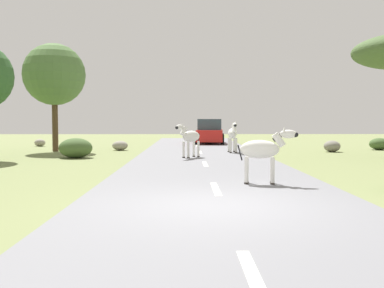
# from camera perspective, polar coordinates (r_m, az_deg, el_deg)

# --- Properties ---
(ground_plane) EXTENTS (90.00, 90.00, 0.00)m
(ground_plane) POSITION_cam_1_polar(r_m,az_deg,el_deg) (8.59, 3.38, -8.33)
(ground_plane) COLOR olive
(road) EXTENTS (6.00, 64.00, 0.05)m
(road) POSITION_cam_1_polar(r_m,az_deg,el_deg) (8.60, 4.04, -8.16)
(road) COLOR slate
(road) RESTS_ON ground_plane
(lane_markings) EXTENTS (0.16, 56.00, 0.01)m
(lane_markings) POSITION_cam_1_polar(r_m,az_deg,el_deg) (7.62, 4.68, -9.42)
(lane_markings) COLOR silver
(lane_markings) RESTS_ON road
(zebra_0) EXTENTS (0.48, 1.71, 1.61)m
(zebra_0) POSITION_cam_1_polar(r_m,az_deg,el_deg) (22.32, 5.36, 1.33)
(zebra_0) COLOR silver
(zebra_0) RESTS_ON road
(zebra_1) EXTENTS (1.56, 0.55, 1.48)m
(zebra_1) POSITION_cam_1_polar(r_m,az_deg,el_deg) (11.46, 9.29, -0.79)
(zebra_1) COLOR silver
(zebra_1) RESTS_ON road
(zebra_2) EXTENTS (1.23, 1.36, 1.54)m
(zebra_2) POSITION_cam_1_polar(r_m,az_deg,el_deg) (19.24, -0.29, 0.94)
(zebra_2) COLOR silver
(zebra_2) RESTS_ON road
(car_0) EXTENTS (2.27, 4.46, 1.74)m
(car_0) POSITION_cam_1_polar(r_m,az_deg,el_deg) (31.03, 2.34, 1.55)
(car_0) COLOR red
(car_0) RESTS_ON road
(tree_2) EXTENTS (3.35, 3.35, 5.87)m
(tree_2) POSITION_cam_1_polar(r_m,az_deg,el_deg) (25.07, -17.61, 8.64)
(tree_2) COLOR #4C3823
(tree_2) RESTS_ON ground_plane
(bush_0) EXTENTS (1.14, 1.03, 0.68)m
(bush_0) POSITION_cam_1_polar(r_m,az_deg,el_deg) (27.25, 23.36, 0.01)
(bush_0) COLOR #425B2D
(bush_0) RESTS_ON ground_plane
(bush_3) EXTENTS (1.50, 1.35, 0.90)m
(bush_3) POSITION_cam_1_polar(r_m,az_deg,el_deg) (20.36, -15.01, -0.51)
(bush_3) COLOR #425B2D
(bush_3) RESTS_ON ground_plane
(rock_0) EXTENTS (0.69, 0.62, 0.48)m
(rock_0) POSITION_cam_1_polar(r_m,az_deg,el_deg) (30.05, -19.31, 0.16)
(rock_0) COLOR gray
(rock_0) RESTS_ON ground_plane
(rock_2) EXTENTS (0.87, 0.94, 0.61)m
(rock_2) POSITION_cam_1_polar(r_m,az_deg,el_deg) (24.59, 17.88, -0.28)
(rock_2) COLOR gray
(rock_2) RESTS_ON ground_plane
(rock_3) EXTENTS (0.88, 0.79, 0.54)m
(rock_3) POSITION_cam_1_polar(r_m,az_deg,el_deg) (24.95, -9.41, -0.21)
(rock_3) COLOR gray
(rock_3) RESTS_ON ground_plane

